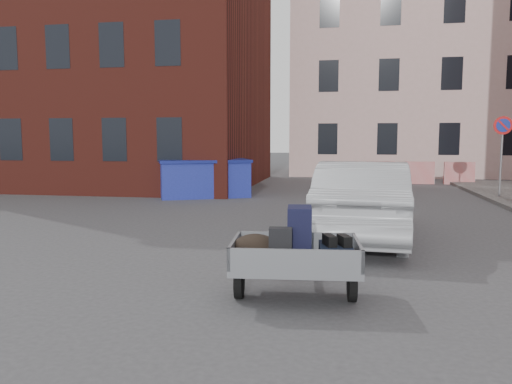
# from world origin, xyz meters

# --- Properties ---
(ground) EXTENTS (120.00, 120.00, 0.00)m
(ground) POSITION_xyz_m (0.00, 0.00, 0.00)
(ground) COLOR #38383A
(ground) RESTS_ON ground
(building_brick) EXTENTS (12.00, 10.00, 14.00)m
(building_brick) POSITION_xyz_m (-9.00, 13.00, 7.00)
(building_brick) COLOR #591E16
(building_brick) RESTS_ON ground
(building_pink) EXTENTS (16.00, 8.00, 14.00)m
(building_pink) POSITION_xyz_m (6.00, 22.00, 7.00)
(building_pink) COLOR #C8A29A
(building_pink) RESTS_ON ground
(far_building) EXTENTS (6.00, 6.00, 8.00)m
(far_building) POSITION_xyz_m (-20.00, 22.00, 4.00)
(far_building) COLOR maroon
(far_building) RESTS_ON ground
(no_parking_sign) EXTENTS (0.60, 0.09, 2.65)m
(no_parking_sign) POSITION_xyz_m (6.00, 9.48, 2.01)
(no_parking_sign) COLOR gray
(no_parking_sign) RESTS_ON sidewalk
(barriers) EXTENTS (4.70, 0.18, 1.00)m
(barriers) POSITION_xyz_m (4.20, 15.00, 0.50)
(barriers) COLOR red
(barriers) RESTS_ON ground
(trailer) EXTENTS (1.69, 1.87, 1.20)m
(trailer) POSITION_xyz_m (0.26, -2.03, 0.61)
(trailer) COLOR black
(trailer) RESTS_ON ground
(dumpster) EXTENTS (3.51, 2.74, 1.31)m
(dumpster) POSITION_xyz_m (-3.96, 8.61, 0.66)
(dumpster) COLOR #202C9B
(dumpster) RESTS_ON ground
(silver_car) EXTENTS (1.97, 4.94, 1.60)m
(silver_car) POSITION_xyz_m (1.25, 2.11, 0.80)
(silver_car) COLOR #9FA2A6
(silver_car) RESTS_ON ground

